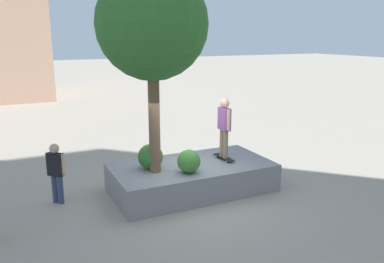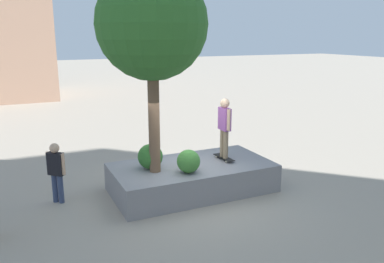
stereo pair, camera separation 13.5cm
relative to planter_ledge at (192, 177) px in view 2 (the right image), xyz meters
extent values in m
plane|color=#9E9384|center=(0.24, 0.23, -0.37)|extent=(120.00, 120.00, 0.00)
cube|color=gray|center=(0.00, 0.00, 0.00)|extent=(4.22, 2.20, 0.74)
cylinder|color=brown|center=(1.07, 0.10, 1.81)|extent=(0.28, 0.28, 2.87)
sphere|color=#2D6628|center=(1.07, 0.10, 3.97)|extent=(2.63, 2.63, 2.63)
sphere|color=#3D7A33|center=(0.35, 0.54, 0.66)|extent=(0.59, 0.59, 0.59)
sphere|color=#2D6628|center=(1.11, -0.15, 0.69)|extent=(0.64, 0.64, 0.64)
cube|color=black|center=(-0.97, 0.00, 0.43)|extent=(0.26, 0.81, 0.02)
sphere|color=beige|center=(-0.87, -0.25, 0.40)|extent=(0.06, 0.06, 0.06)
sphere|color=beige|center=(-1.04, -0.26, 0.40)|extent=(0.06, 0.06, 0.06)
sphere|color=beige|center=(-0.90, 0.26, 0.40)|extent=(0.06, 0.06, 0.06)
sphere|color=beige|center=(-1.07, 0.25, 0.40)|extent=(0.06, 0.06, 0.06)
cylinder|color=#847056|center=(-0.97, 0.09, 0.83)|extent=(0.14, 0.14, 0.77)
cylinder|color=#847056|center=(-0.97, -0.09, 0.83)|extent=(0.14, 0.14, 0.77)
cube|color=#8C4C99|center=(-0.97, 0.00, 1.52)|extent=(0.20, 0.44, 0.61)
cylinder|color=#D8AD8C|center=(-0.96, 0.23, 1.53)|extent=(0.09, 0.09, 0.57)
cylinder|color=#D8AD8C|center=(-0.98, -0.23, 1.53)|extent=(0.09, 0.09, 0.57)
sphere|color=#D8AD8C|center=(-0.97, 0.00, 1.95)|extent=(0.25, 0.25, 0.25)
cylinder|color=navy|center=(3.43, -0.76, -0.01)|extent=(0.13, 0.13, 0.73)
cylinder|color=navy|center=(3.30, -0.64, -0.01)|extent=(0.13, 0.13, 0.73)
cube|color=black|center=(3.37, -0.70, 0.64)|extent=(0.42, 0.41, 0.57)
cylinder|color=#D8AD8C|center=(3.52, -0.85, 0.66)|extent=(0.09, 0.09, 0.54)
cylinder|color=#D8AD8C|center=(3.21, -0.55, 0.66)|extent=(0.09, 0.09, 0.54)
sphere|color=#D8AD8C|center=(3.37, -0.70, 1.05)|extent=(0.24, 0.24, 0.24)
camera|label=1|loc=(4.33, 8.99, 3.73)|focal=36.87mm
camera|label=2|loc=(4.20, 9.05, 3.73)|focal=36.87mm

